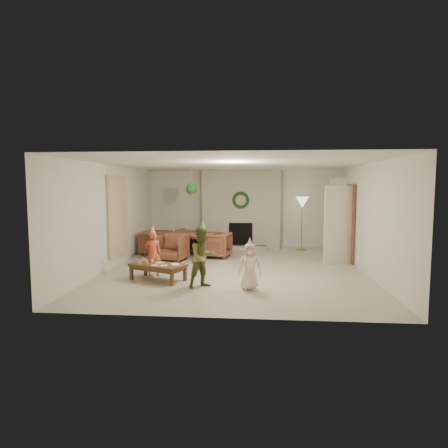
# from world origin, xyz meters

# --- Properties ---
(floor) EXTENTS (7.00, 7.00, 0.00)m
(floor) POSITION_xyz_m (0.00, 0.00, 0.00)
(floor) COLOR #B7B29E
(floor) RESTS_ON ground
(ceiling) EXTENTS (7.00, 7.00, 0.00)m
(ceiling) POSITION_xyz_m (0.00, 0.00, 2.50)
(ceiling) COLOR white
(ceiling) RESTS_ON wall_back
(wall_back) EXTENTS (7.00, 0.00, 7.00)m
(wall_back) POSITION_xyz_m (0.00, 3.50, 1.25)
(wall_back) COLOR silver
(wall_back) RESTS_ON floor
(wall_front) EXTENTS (7.00, 0.00, 7.00)m
(wall_front) POSITION_xyz_m (0.00, -3.50, 1.25)
(wall_front) COLOR silver
(wall_front) RESTS_ON floor
(wall_left) EXTENTS (0.00, 7.00, 7.00)m
(wall_left) POSITION_xyz_m (-3.00, 0.00, 1.25)
(wall_left) COLOR silver
(wall_left) RESTS_ON floor
(wall_right) EXTENTS (0.00, 7.00, 7.00)m
(wall_right) POSITION_xyz_m (3.00, 0.00, 1.25)
(wall_right) COLOR silver
(wall_right) RESTS_ON floor
(fireplace_mass) EXTENTS (2.50, 0.40, 2.50)m
(fireplace_mass) POSITION_xyz_m (0.00, 3.30, 1.25)
(fireplace_mass) COLOR #591F17
(fireplace_mass) RESTS_ON floor
(fireplace_hearth) EXTENTS (1.60, 0.30, 0.12)m
(fireplace_hearth) POSITION_xyz_m (0.00, 2.95, 0.06)
(fireplace_hearth) COLOR #5E2D1A
(fireplace_hearth) RESTS_ON floor
(fireplace_firebox) EXTENTS (0.75, 0.12, 0.75)m
(fireplace_firebox) POSITION_xyz_m (0.00, 3.12, 0.45)
(fireplace_firebox) COLOR black
(fireplace_firebox) RESTS_ON floor
(fireplace_wreath) EXTENTS (0.54, 0.10, 0.54)m
(fireplace_wreath) POSITION_xyz_m (0.00, 3.07, 1.55)
(fireplace_wreath) COLOR #1A3915
(fireplace_wreath) RESTS_ON fireplace_mass
(floor_lamp_base) EXTENTS (0.31, 0.31, 0.03)m
(floor_lamp_base) POSITION_xyz_m (1.91, 3.00, 0.02)
(floor_lamp_base) COLOR gold
(floor_lamp_base) RESTS_ON floor
(floor_lamp_post) EXTENTS (0.03, 0.03, 1.50)m
(floor_lamp_post) POSITION_xyz_m (1.91, 3.00, 0.78)
(floor_lamp_post) COLOR gold
(floor_lamp_post) RESTS_ON floor
(floor_lamp_shade) EXTENTS (0.40, 0.40, 0.33)m
(floor_lamp_shade) POSITION_xyz_m (1.91, 3.00, 1.50)
(floor_lamp_shade) COLOR beige
(floor_lamp_shade) RESTS_ON floor_lamp_post
(bookshelf_carcass) EXTENTS (0.30, 1.00, 2.20)m
(bookshelf_carcass) POSITION_xyz_m (2.84, 2.30, 1.10)
(bookshelf_carcass) COLOR white
(bookshelf_carcass) RESTS_ON floor
(bookshelf_shelf_a) EXTENTS (0.30, 0.92, 0.03)m
(bookshelf_shelf_a) POSITION_xyz_m (2.82, 2.30, 0.45)
(bookshelf_shelf_a) COLOR white
(bookshelf_shelf_a) RESTS_ON bookshelf_carcass
(bookshelf_shelf_b) EXTENTS (0.30, 0.92, 0.03)m
(bookshelf_shelf_b) POSITION_xyz_m (2.82, 2.30, 0.85)
(bookshelf_shelf_b) COLOR white
(bookshelf_shelf_b) RESTS_ON bookshelf_carcass
(bookshelf_shelf_c) EXTENTS (0.30, 0.92, 0.03)m
(bookshelf_shelf_c) POSITION_xyz_m (2.82, 2.30, 1.25)
(bookshelf_shelf_c) COLOR white
(bookshelf_shelf_c) RESTS_ON bookshelf_carcass
(bookshelf_shelf_d) EXTENTS (0.30, 0.92, 0.03)m
(bookshelf_shelf_d) POSITION_xyz_m (2.82, 2.30, 1.65)
(bookshelf_shelf_d) COLOR white
(bookshelf_shelf_d) RESTS_ON bookshelf_carcass
(books_row_lower) EXTENTS (0.20, 0.40, 0.24)m
(books_row_lower) POSITION_xyz_m (2.80, 2.15, 0.59)
(books_row_lower) COLOR #B02027
(books_row_lower) RESTS_ON bookshelf_shelf_a
(books_row_mid) EXTENTS (0.20, 0.44, 0.24)m
(books_row_mid) POSITION_xyz_m (2.80, 2.35, 0.99)
(books_row_mid) COLOR #273D91
(books_row_mid) RESTS_ON bookshelf_shelf_b
(books_row_upper) EXTENTS (0.20, 0.36, 0.22)m
(books_row_upper) POSITION_xyz_m (2.80, 2.20, 1.38)
(books_row_upper) COLOR #B37726
(books_row_upper) RESTS_ON bookshelf_shelf_c
(door_frame) EXTENTS (0.05, 0.86, 2.04)m
(door_frame) POSITION_xyz_m (2.96, 1.20, 1.02)
(door_frame) COLOR brown
(door_frame) RESTS_ON floor
(door_leaf) EXTENTS (0.77, 0.32, 2.00)m
(door_leaf) POSITION_xyz_m (2.58, 0.82, 1.00)
(door_leaf) COLOR beige
(door_leaf) RESTS_ON floor
(curtain_panel) EXTENTS (0.06, 1.20, 2.00)m
(curtain_panel) POSITION_xyz_m (-2.96, 0.20, 1.25)
(curtain_panel) COLOR beige
(curtain_panel) RESTS_ON wall_left
(dining_table) EXTENTS (1.97, 1.31, 0.64)m
(dining_table) POSITION_xyz_m (-1.62, 1.66, 0.32)
(dining_table) COLOR brown
(dining_table) RESTS_ON floor
(dining_chair_near) EXTENTS (0.88, 0.90, 0.71)m
(dining_chair_near) POSITION_xyz_m (-1.75, 0.87, 0.35)
(dining_chair_near) COLOR brown
(dining_chair_near) RESTS_ON floor
(dining_chair_far) EXTENTS (0.88, 0.90, 0.71)m
(dining_chair_far) POSITION_xyz_m (-1.48, 2.45, 0.35)
(dining_chair_far) COLOR brown
(dining_chair_far) RESTS_ON floor
(dining_chair_left) EXTENTS (0.90, 0.88, 0.71)m
(dining_chair_left) POSITION_xyz_m (-2.41, 1.80, 0.35)
(dining_chair_left) COLOR brown
(dining_chair_left) RESTS_ON floor
(dining_chair_right) EXTENTS (0.90, 0.88, 0.71)m
(dining_chair_right) POSITION_xyz_m (-0.63, 1.49, 0.35)
(dining_chair_right) COLOR brown
(dining_chair_right) RESTS_ON floor
(hanging_plant_cord) EXTENTS (0.01, 0.01, 0.70)m
(hanging_plant_cord) POSITION_xyz_m (-1.30, 1.50, 2.15)
(hanging_plant_cord) COLOR tan
(hanging_plant_cord) RESTS_ON ceiling
(hanging_plant_pot) EXTENTS (0.16, 0.16, 0.12)m
(hanging_plant_pot) POSITION_xyz_m (-1.30, 1.50, 1.80)
(hanging_plant_pot) COLOR #A63F35
(hanging_plant_pot) RESTS_ON hanging_plant_cord
(hanging_plant_foliage) EXTENTS (0.32, 0.32, 0.32)m
(hanging_plant_foliage) POSITION_xyz_m (-1.30, 1.50, 1.92)
(hanging_plant_foliage) COLOR #1A4E1B
(hanging_plant_foliage) RESTS_ON hanging_plant_pot
(coffee_table_top) EXTENTS (1.29, 0.97, 0.05)m
(coffee_table_top) POSITION_xyz_m (-1.56, -1.27, 0.33)
(coffee_table_top) COLOR brown
(coffee_table_top) RESTS_ON floor
(coffee_table_apron) EXTENTS (1.17, 0.86, 0.07)m
(coffee_table_apron) POSITION_xyz_m (-1.56, -1.27, 0.27)
(coffee_table_apron) COLOR brown
(coffee_table_apron) RESTS_ON floor
(coffee_leg_fl) EXTENTS (0.08, 0.08, 0.30)m
(coffee_leg_fl) POSITION_xyz_m (-2.13, -1.28, 0.15)
(coffee_leg_fl) COLOR brown
(coffee_leg_fl) RESTS_ON floor
(coffee_leg_fr) EXTENTS (0.08, 0.08, 0.30)m
(coffee_leg_fr) POSITION_xyz_m (-1.16, -1.68, 0.15)
(coffee_leg_fr) COLOR brown
(coffee_leg_fr) RESTS_ON floor
(coffee_leg_bl) EXTENTS (0.08, 0.08, 0.30)m
(coffee_leg_bl) POSITION_xyz_m (-1.95, -0.85, 0.15)
(coffee_leg_bl) COLOR brown
(coffee_leg_bl) RESTS_ON floor
(coffee_leg_br) EXTENTS (0.08, 0.08, 0.30)m
(coffee_leg_br) POSITION_xyz_m (-0.98, -1.25, 0.15)
(coffee_leg_br) COLOR brown
(coffee_leg_br) RESTS_ON floor
(cup_a) EXTENTS (0.08, 0.08, 0.08)m
(cup_a) POSITION_xyz_m (-2.02, -1.22, 0.39)
(cup_a) COLOR white
(cup_a) RESTS_ON coffee_table_top
(cup_b) EXTENTS (0.08, 0.08, 0.08)m
(cup_b) POSITION_xyz_m (-1.95, -1.06, 0.39)
(cup_b) COLOR white
(cup_b) RESTS_ON coffee_table_top
(cup_c) EXTENTS (0.08, 0.08, 0.08)m
(cup_c) POSITION_xyz_m (-1.94, -1.30, 0.39)
(cup_c) COLOR white
(cup_c) RESTS_ON coffee_table_top
(cup_d) EXTENTS (0.08, 0.08, 0.08)m
(cup_d) POSITION_xyz_m (-1.87, -1.14, 0.39)
(cup_d) COLOR white
(cup_d) RESTS_ON coffee_table_top
(cup_e) EXTENTS (0.08, 0.08, 0.08)m
(cup_e) POSITION_xyz_m (-1.79, -1.28, 0.39)
(cup_e) COLOR white
(cup_e) RESTS_ON coffee_table_top
(cup_f) EXTENTS (0.08, 0.08, 0.08)m
(cup_f) POSITION_xyz_m (-1.73, -1.12, 0.39)
(cup_f) COLOR white
(cup_f) RESTS_ON coffee_table_top
(plate_a) EXTENTS (0.21, 0.21, 0.01)m
(plate_a) POSITION_xyz_m (-1.56, -1.15, 0.36)
(plate_a) COLOR white
(plate_a) RESTS_ON coffee_table_top
(plate_b) EXTENTS (0.21, 0.21, 0.01)m
(plate_b) POSITION_xyz_m (-1.39, -1.43, 0.36)
(plate_b) COLOR white
(plate_b) RESTS_ON coffee_table_top
(plate_c) EXTENTS (0.21, 0.21, 0.01)m
(plate_c) POSITION_xyz_m (-1.15, -1.34, 0.36)
(plate_c) COLOR white
(plate_c) RESTS_ON coffee_table_top
(food_scoop) EXTENTS (0.08, 0.08, 0.06)m
(food_scoop) POSITION_xyz_m (-1.39, -1.43, 0.39)
(food_scoop) COLOR tan
(food_scoop) RESTS_ON plate_b
(napkin_left) EXTENTS (0.17, 0.17, 0.01)m
(napkin_left) POSITION_xyz_m (-1.58, -1.43, 0.36)
(napkin_left) COLOR #FFBBBD
(napkin_left) RESTS_ON coffee_table_top
(napkin_right) EXTENTS (0.17, 0.17, 0.01)m
(napkin_right) POSITION_xyz_m (-1.21, -1.24, 0.36)
(napkin_right) COLOR #FFBBBD
(napkin_right) RESTS_ON coffee_table_top
(child_red) EXTENTS (0.40, 0.30, 0.99)m
(child_red) POSITION_xyz_m (-1.78, -0.83, 0.50)
(child_red) COLOR #C35029
(child_red) RESTS_ON floor
(party_hat_red) EXTENTS (0.15, 0.15, 0.19)m
(party_hat_red) POSITION_xyz_m (-1.78, -0.83, 1.03)
(party_hat_red) COLOR #EDF250
(party_hat_red) RESTS_ON child_red
(child_plaid) EXTENTS (0.74, 0.70, 1.20)m
(child_plaid) POSITION_xyz_m (-0.53, -1.74, 0.60)
(child_plaid) COLOR brown
(child_plaid) RESTS_ON floor
(party_hat_plaid) EXTENTS (0.17, 0.17, 0.20)m
(party_hat_plaid) POSITION_xyz_m (-0.53, -1.74, 1.24)
(party_hat_plaid) COLOR #59C454
(party_hat_plaid) RESTS_ON child_plaid
(child_pink) EXTENTS (0.47, 0.33, 0.91)m
(child_pink) POSITION_xyz_m (0.39, -1.84, 0.45)
(child_pink) COLOR #FFCBCD
(child_pink) RESTS_ON floor
(party_hat_pink) EXTENTS (0.13, 0.13, 0.16)m
(party_hat_pink) POSITION_xyz_m (0.39, -1.84, 0.94)
(party_hat_pink) COLOR silver
(party_hat_pink) RESTS_ON child_pink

